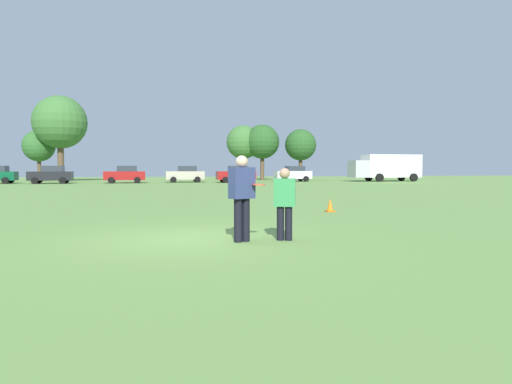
# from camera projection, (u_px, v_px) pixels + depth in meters

# --- Properties ---
(ground_plane) EXTENTS (152.49, 152.49, 0.00)m
(ground_plane) POSITION_uv_depth(u_px,v_px,m) (194.00, 239.00, 10.24)
(ground_plane) COLOR #6B9347
(player_thrower) EXTENTS (0.58, 0.47, 1.83)m
(player_thrower) POSITION_uv_depth(u_px,v_px,m) (242.00, 193.00, 9.77)
(player_thrower) COLOR black
(player_thrower) RESTS_ON ground
(player_defender) EXTENTS (0.52, 0.40, 1.57)m
(player_defender) POSITION_uv_depth(u_px,v_px,m) (285.00, 200.00, 9.97)
(player_defender) COLOR black
(player_defender) RESTS_ON ground
(frisbee) EXTENTS (0.27, 0.27, 0.04)m
(frisbee) POSITION_uv_depth(u_px,v_px,m) (259.00, 185.00, 9.70)
(frisbee) COLOR #E54C33
(traffic_cone) EXTENTS (0.32, 0.32, 0.48)m
(traffic_cone) POSITION_uv_depth(u_px,v_px,m) (330.00, 205.00, 16.59)
(traffic_cone) COLOR #D8590C
(traffic_cone) RESTS_ON ground
(parked_car_mid_left) EXTENTS (4.23, 2.28, 1.82)m
(parked_car_mid_left) POSITION_uv_depth(u_px,v_px,m) (51.00, 175.00, 47.14)
(parked_car_mid_left) COLOR black
(parked_car_mid_left) RESTS_ON ground
(parked_car_center) EXTENTS (4.23, 2.28, 1.82)m
(parked_car_center) POSITION_uv_depth(u_px,v_px,m) (125.00, 174.00, 48.69)
(parked_car_center) COLOR maroon
(parked_car_center) RESTS_ON ground
(parked_car_mid_right) EXTENTS (4.23, 2.28, 1.82)m
(parked_car_mid_right) POSITION_uv_depth(u_px,v_px,m) (185.00, 174.00, 51.16)
(parked_car_mid_right) COLOR #B7AD99
(parked_car_mid_right) RESTS_ON ground
(parked_car_near_right) EXTENTS (4.23, 2.28, 1.82)m
(parked_car_near_right) POSITION_uv_depth(u_px,v_px,m) (236.00, 174.00, 50.46)
(parked_car_near_right) COLOR maroon
(parked_car_near_right) RESTS_ON ground
(parked_car_far_right) EXTENTS (4.23, 2.28, 1.82)m
(parked_car_far_right) POSITION_uv_depth(u_px,v_px,m) (293.00, 174.00, 54.13)
(parked_car_far_right) COLOR silver
(parked_car_far_right) RESTS_ON ground
(box_truck) EXTENTS (8.54, 3.12, 3.18)m
(box_truck) POSITION_uv_depth(u_px,v_px,m) (386.00, 167.00, 55.16)
(box_truck) COLOR white
(box_truck) RESTS_ON ground
(tree_west_oak) EXTENTS (3.79, 3.79, 6.16)m
(tree_west_oak) POSITION_uv_depth(u_px,v_px,m) (39.00, 146.00, 55.52)
(tree_west_oak) COLOR brown
(tree_west_oak) RESTS_ON ground
(tree_west_maple) EXTENTS (6.23, 6.23, 10.12)m
(tree_west_maple) POSITION_uv_depth(u_px,v_px,m) (60.00, 123.00, 54.47)
(tree_west_maple) COLOR brown
(tree_west_maple) RESTS_ON ground
(tree_center_elm) EXTENTS (4.47, 4.47, 7.26)m
(tree_center_elm) POSITION_uv_depth(u_px,v_px,m) (243.00, 142.00, 61.21)
(tree_center_elm) COLOR brown
(tree_center_elm) RESTS_ON ground
(tree_east_birch) EXTENTS (4.48, 4.48, 7.29)m
(tree_east_birch) POSITION_uv_depth(u_px,v_px,m) (262.00, 142.00, 60.55)
(tree_east_birch) COLOR brown
(tree_east_birch) RESTS_ON ground
(tree_east_oak) EXTENTS (4.14, 4.14, 6.74)m
(tree_east_oak) POSITION_uv_depth(u_px,v_px,m) (301.00, 145.00, 61.12)
(tree_east_oak) COLOR brown
(tree_east_oak) RESTS_ON ground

